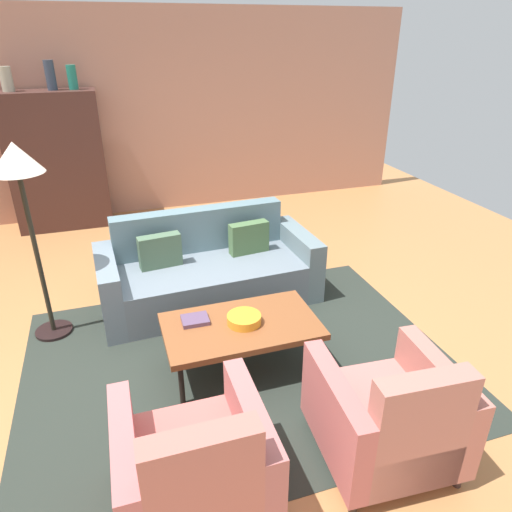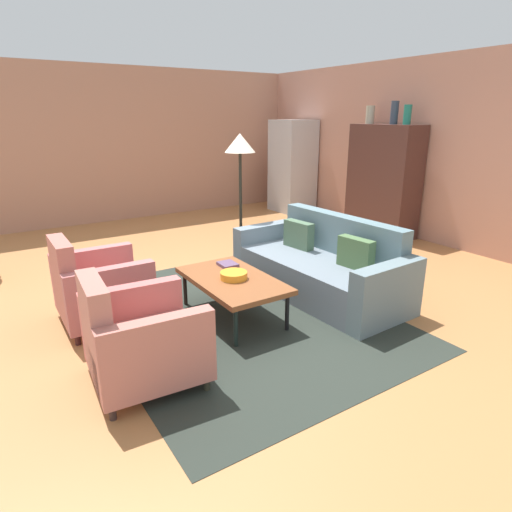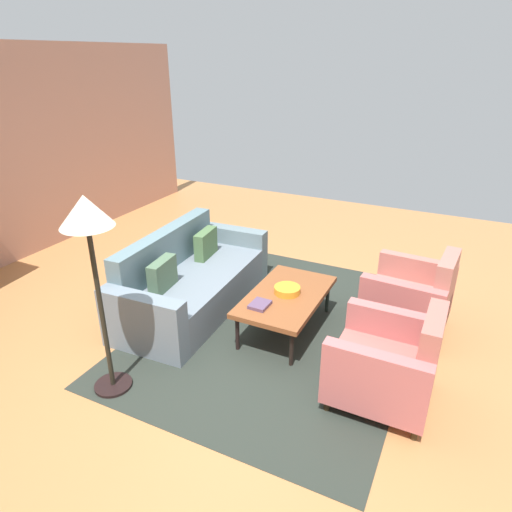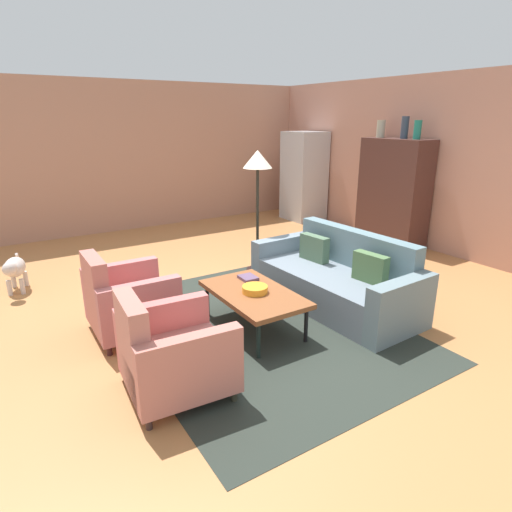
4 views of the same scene
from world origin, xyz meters
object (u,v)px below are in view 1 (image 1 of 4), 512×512
Objects in this scene: armchair_left at (195,472)px; cabinet at (58,162)px; couch at (208,271)px; armchair_right at (390,420)px; vase_small at (72,77)px; coffee_table at (241,327)px; vase_tall at (6,79)px; fruit_bowl at (244,319)px; vase_round at (50,75)px; floor_lamp at (20,177)px; book_stack at (195,320)px.

cabinet is at bearing 100.06° from armchair_left.
couch is at bearing 76.13° from armchair_left.
armchair_right is (0.60, -2.35, 0.06)m from couch.
armchair_left is 5.17m from vase_small.
cabinet reaches higher than couch.
coffee_table is (0.00, -1.19, 0.09)m from couch.
vase_tall is at bearing 180.00° from vase_small.
fruit_bowl is at bearing 0.00° from coffee_table.
fruit_bowl is at bearing 88.83° from couch.
vase_round is (-1.93, 4.89, 1.63)m from armchair_right.
armchair_left is at bearing 73.20° from couch.
vase_tall reaches higher than coffee_table.
vase_small is at bearing 0.00° from vase_tall.
vase_small is at bearing 106.62° from fruit_bowl.
floor_lamp is (0.35, -2.74, -0.50)m from vase_tall.
armchair_right is 3.02× the size of vase_small.
floor_lamp is at bearing 4.93° from couch.
vase_small is at bearing 106.26° from coffee_table.
couch is 1.24× the size of floor_lamp.
cabinet is (-1.43, 2.55, 0.61)m from couch.
cabinet is 1.05× the size of floor_lamp.
vase_small is at bearing -0.77° from cabinet.
coffee_table is 4.19m from vase_small.
vase_tall is (-1.50, 3.59, 1.51)m from book_stack.
couch is at bearing -54.18° from vase_tall.
armchair_left is (-0.60, -2.35, 0.06)m from couch.
fruit_bowl is 0.76× the size of vase_round.
floor_lamp is (-1.48, 0.99, 1.06)m from coffee_table.
cabinet is (-1.44, 3.73, 0.52)m from coffee_table.
floor_lamp is at bearing 137.84° from armchair_right.
armchair_right reaches higher than coffee_table.
vase_round reaches higher than floor_lamp.
fruit_bowl is 0.92× the size of vase_tall.
vase_round is at bearing 86.95° from floor_lamp.
cabinet is (-1.46, 3.73, 0.45)m from fruit_bowl.
fruit_bowl is at bearing -68.60° from cabinet.
armchair_right is 4.16× the size of book_stack.
vase_small reaches higher than fruit_bowl.
coffee_table is at bearing -70.26° from vase_round.
fruit_bowl is at bearing -20.65° from book_stack.
vase_round is 1.20× the size of vase_small.
couch is at bearing 91.41° from fruit_bowl.
couch is at bearing 72.58° from book_stack.
fruit_bowl is (0.03, -1.19, 0.16)m from couch.
armchair_right is 3.05× the size of vase_tall.
floor_lamp is (-1.51, 0.99, 0.99)m from fruit_bowl.
vase_round is at bearing 105.61° from book_stack.
armchair_left is at bearing -84.32° from vase_small.
armchair_right is at bearing -63.56° from vase_tall.
vase_round is (0.50, 0.00, 0.03)m from vase_tall.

